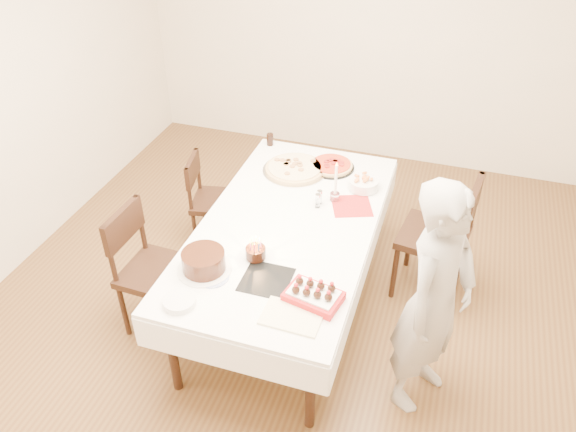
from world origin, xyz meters
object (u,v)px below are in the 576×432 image
(chair_right_savory, at_px, (434,236))
(pizza_pepperoni, at_px, (331,165))
(chair_left_savory, at_px, (216,201))
(pizza_white, at_px, (295,169))
(chair_left_dessert, at_px, (157,272))
(layer_cake, at_px, (204,261))
(dining_table, at_px, (288,265))
(pasta_bowl, at_px, (363,184))
(cola_glass, at_px, (270,139))
(birthday_cake, at_px, (255,249))
(strawberry_box, at_px, (313,295))
(taper_candle, at_px, (336,181))
(person, at_px, (435,301))

(chair_right_savory, height_order, pizza_pepperoni, chair_right_savory)
(chair_left_savory, distance_m, pizza_white, 0.74)
(chair_left_dessert, distance_m, layer_cake, 0.58)
(dining_table, distance_m, pasta_bowl, 0.81)
(dining_table, relative_size, pizza_white, 4.29)
(dining_table, height_order, cola_glass, cola_glass)
(pasta_bowl, bearing_deg, dining_table, -124.55)
(layer_cake, xyz_separation_m, birthday_cake, (0.26, 0.19, 0.01))
(pasta_bowl, bearing_deg, strawberry_box, -91.56)
(taper_candle, bearing_deg, pizza_white, 143.54)
(person, bearing_deg, birthday_cake, 110.84)
(chair_left_savory, xyz_separation_m, taper_candle, (1.03, -0.17, 0.50))
(chair_right_savory, height_order, chair_left_dessert, chair_right_savory)
(cola_glass, height_order, layer_cake, layer_cake)
(pizza_pepperoni, bearing_deg, strawberry_box, -79.67)
(pizza_pepperoni, relative_size, birthday_cake, 2.61)
(chair_right_savory, xyz_separation_m, strawberry_box, (-0.59, -1.14, 0.28))
(chair_left_dessert, height_order, birthday_cake, chair_left_dessert)
(pizza_white, relative_size, pizza_pepperoni, 1.40)
(chair_left_dessert, height_order, layer_cake, chair_left_dessert)
(pasta_bowl, distance_m, cola_glass, 0.97)
(pizza_pepperoni, relative_size, layer_cake, 1.06)
(person, distance_m, pasta_bowl, 1.23)
(strawberry_box, bearing_deg, chair_right_savory, 62.39)
(pizza_pepperoni, bearing_deg, cola_glass, 161.02)
(dining_table, height_order, birthday_cake, birthday_cake)
(birthday_cake, bearing_deg, chair_right_savory, 40.79)
(strawberry_box, bearing_deg, pasta_bowl, 88.44)
(dining_table, bearing_deg, birthday_cake, -100.90)
(layer_cake, height_order, birthday_cake, birthday_cake)
(person, distance_m, cola_glass, 2.10)
(cola_glass, bearing_deg, pizza_pepperoni, -18.98)
(chair_right_savory, bearing_deg, taper_candle, -162.86)
(chair_left_savory, xyz_separation_m, person, (1.82, -1.02, 0.38))
(person, bearing_deg, cola_glass, 70.18)
(chair_left_dessert, bearing_deg, dining_table, -147.63)
(chair_left_savory, relative_size, pizza_pepperoni, 2.28)
(pizza_white, height_order, pasta_bowl, pasta_bowl)
(chair_left_savory, relative_size, chair_left_dessert, 0.85)
(dining_table, height_order, chair_left_savory, chair_left_savory)
(pizza_pepperoni, xyz_separation_m, pasta_bowl, (0.30, -0.22, 0.02))
(chair_left_dessert, bearing_deg, birthday_cake, -173.97)
(pizza_pepperoni, distance_m, birthday_cake, 1.21)
(chair_left_savory, distance_m, layer_cake, 1.30)
(dining_table, height_order, chair_right_savory, chair_right_savory)
(pizza_white, bearing_deg, pasta_bowl, -8.29)
(chair_left_dessert, height_order, pizza_white, chair_left_dessert)
(pizza_pepperoni, bearing_deg, layer_cake, -107.52)
(chair_left_dessert, relative_size, person, 0.61)
(person, height_order, pizza_pepperoni, person)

